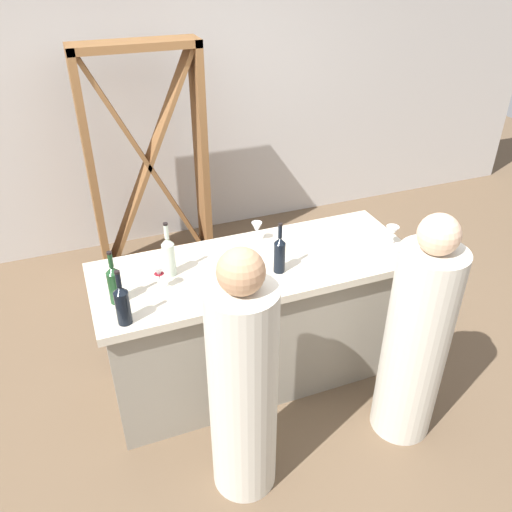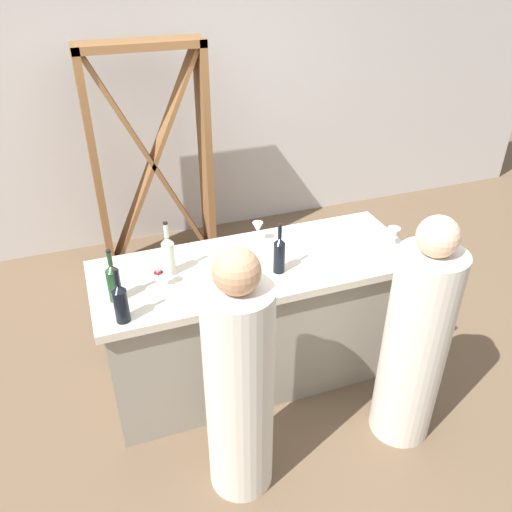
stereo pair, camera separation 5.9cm
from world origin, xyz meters
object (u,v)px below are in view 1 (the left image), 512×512
(wine_glass_near_left, at_px, (392,232))
(person_center_guest, at_px, (243,388))
(wine_bottle_second_left_near_black, at_px, (122,304))
(wine_glass_near_center, at_px, (159,273))
(wine_glass_near_right, at_px, (257,228))
(wine_bottle_center_clear_pale, at_px, (169,255))
(person_left_guest, at_px, (416,341))
(wine_bottle_second_right_near_black, at_px, (280,254))
(wine_rack, at_px, (148,164))
(wine_bottle_leftmost_olive_green, at_px, (114,283))

(wine_glass_near_left, height_order, person_center_guest, person_center_guest)
(wine_bottle_second_left_near_black, xyz_separation_m, wine_glass_near_center, (0.23, 0.22, -0.01))
(wine_glass_near_center, xyz_separation_m, wine_glass_near_right, (0.69, 0.30, -0.01))
(wine_bottle_center_clear_pale, bearing_deg, person_left_guest, -33.85)
(wine_bottle_second_left_near_black, relative_size, person_center_guest, 0.21)
(wine_glass_near_left, bearing_deg, person_left_guest, -107.86)
(wine_bottle_second_right_near_black, relative_size, wine_glass_near_left, 2.36)
(wine_bottle_second_right_near_black, bearing_deg, wine_bottle_second_left_near_black, -170.68)
(wine_bottle_second_left_near_black, relative_size, wine_glass_near_right, 2.26)
(wine_bottle_second_left_near_black, height_order, wine_bottle_center_clear_pale, wine_bottle_center_clear_pale)
(wine_glass_near_center, bearing_deg, wine_bottle_second_right_near_black, -5.94)
(wine_rack, xyz_separation_m, wine_glass_near_right, (0.42, -1.41, 0.04))
(wine_bottle_second_right_near_black, bearing_deg, person_center_guest, -126.53)
(wine_glass_near_right, relative_size, person_center_guest, 0.09)
(wine_rack, xyz_separation_m, person_center_guest, (-0.02, -2.38, -0.27))
(person_left_guest, bearing_deg, wine_glass_near_left, -37.12)
(wine_glass_near_right, bearing_deg, wine_bottle_center_clear_pale, -164.36)
(wine_bottle_center_clear_pale, relative_size, wine_glass_near_right, 2.44)
(wine_rack, distance_m, person_center_guest, 2.40)
(wine_bottle_center_clear_pale, distance_m, wine_glass_near_left, 1.40)
(wine_glass_near_left, bearing_deg, wine_rack, 124.35)
(wine_bottle_leftmost_olive_green, xyz_separation_m, wine_glass_near_center, (0.24, 0.03, -0.01))
(wine_rack, height_order, wine_bottle_center_clear_pale, wine_rack)
(wine_glass_near_right, height_order, person_left_guest, person_left_guest)
(wine_bottle_second_left_near_black, relative_size, wine_bottle_center_clear_pale, 0.93)
(wine_rack, relative_size, wine_glass_near_left, 14.24)
(wine_bottle_leftmost_olive_green, distance_m, person_center_guest, 0.88)
(wine_bottle_center_clear_pale, xyz_separation_m, wine_bottle_second_right_near_black, (0.61, -0.20, -0.01))
(wine_glass_near_center, bearing_deg, wine_rack, 81.12)
(wine_glass_near_center, xyz_separation_m, person_center_guest, (0.24, -0.68, -0.33))
(wine_glass_near_left, bearing_deg, wine_glass_near_right, 155.91)
(wine_glass_near_left, relative_size, wine_glass_near_center, 0.87)
(wine_bottle_second_left_near_black, bearing_deg, wine_bottle_center_clear_pale, 47.73)
(wine_glass_near_center, distance_m, person_center_guest, 0.79)
(wine_glass_near_center, bearing_deg, person_left_guest, -27.79)
(wine_glass_near_left, bearing_deg, person_center_guest, -153.10)
(wine_glass_near_center, bearing_deg, wine_bottle_leftmost_olive_green, -173.28)
(wine_bottle_center_clear_pale, bearing_deg, wine_rack, 83.44)
(wine_bottle_center_clear_pale, xyz_separation_m, wine_glass_near_right, (0.61, 0.17, -0.03))
(wine_bottle_second_right_near_black, relative_size, person_left_guest, 0.22)
(wine_bottle_leftmost_olive_green, relative_size, person_left_guest, 0.22)
(wine_bottle_second_left_near_black, distance_m, person_left_guest, 1.61)
(wine_glass_near_center, distance_m, person_left_guest, 1.48)
(person_left_guest, bearing_deg, wine_glass_near_center, 42.95)
(wine_bottle_second_left_near_black, bearing_deg, wine_glass_near_center, 43.87)
(wine_bottle_leftmost_olive_green, height_order, wine_glass_near_right, wine_bottle_leftmost_olive_green)
(wine_bottle_second_left_near_black, relative_size, person_left_guest, 0.22)
(wine_bottle_center_clear_pale, relative_size, wine_glass_near_left, 2.51)
(wine_bottle_center_clear_pale, bearing_deg, wine_bottle_second_right_near_black, -18.07)
(person_center_guest, bearing_deg, wine_bottle_leftmost_olive_green, 38.52)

